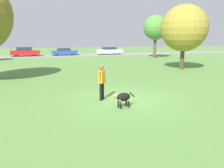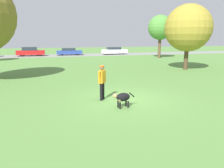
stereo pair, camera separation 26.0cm
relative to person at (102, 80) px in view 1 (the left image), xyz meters
The scene contains 10 objects.
ground_plane 1.40m from the person, 12.57° to the right, with size 120.00×120.00×0.00m, color #56843D.
far_road_strip 28.57m from the person, 88.05° to the left, with size 120.00×6.00×0.01m.
person is the anchor object (origin of this frame).
dog 1.60m from the person, 69.52° to the right, with size 1.01×0.44×0.66m.
frisbee 1.21m from the person, 74.12° to the left, with size 0.25×0.25×0.02m.
tree_near_right 12.94m from the person, 38.06° to the left, with size 4.23×4.23×5.90m.
tree_far_right 24.08m from the person, 55.35° to the left, with size 3.57×3.57×6.20m.
parked_car_red 29.18m from the person, 99.99° to the left, with size 4.44×1.89×1.48m.
parked_car_blue 28.93m from the person, 87.58° to the left, with size 4.37×1.86×1.23m.
parked_car_white 29.98m from the person, 71.96° to the left, with size 4.54×2.00×1.31m.
Camera 1 is at (-3.60, -9.48, 2.89)m, focal length 35.00 mm.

